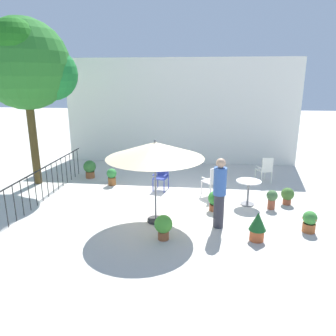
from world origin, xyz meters
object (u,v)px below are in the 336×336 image
at_px(patio_umbrella_0, 155,151).
at_px(patio_chair_0, 213,180).
at_px(potted_plant_0, 258,225).
at_px(potted_plant_7, 90,168).
at_px(patio_chair_2, 265,168).
at_px(potted_plant_3, 309,221).
at_px(patio_chair_1, 162,175).
at_px(potted_plant_4, 272,198).
at_px(potted_plant_5, 163,226).
at_px(potted_plant_6, 216,200).
at_px(shade_tree, 27,64).
at_px(standing_person, 220,192).
at_px(potted_plant_2, 112,176).
at_px(cafe_table_0, 248,188).
at_px(potted_plant_1, 287,195).

xyz_separation_m(patio_umbrella_0, patio_chair_0, (1.51, 2.05, -1.36)).
relative_size(potted_plant_0, potted_plant_7, 1.05).
height_order(patio_chair_2, potted_plant_7, patio_chair_2).
bearing_deg(potted_plant_3, patio_chair_1, 145.93).
xyz_separation_m(potted_plant_4, potted_plant_5, (-2.86, -2.14, 0.01)).
bearing_deg(patio_chair_0, potted_plant_6, -86.41).
distance_m(shade_tree, potted_plant_6, 7.49).
bearing_deg(standing_person, potted_plant_4, 40.57).
height_order(potted_plant_0, potted_plant_2, potted_plant_0).
bearing_deg(patio_chair_2, potted_plant_0, -101.87).
bearing_deg(standing_person, potted_plant_7, 142.03).
distance_m(cafe_table_0, patio_chair_0, 1.19).
xyz_separation_m(patio_chair_0, potted_plant_3, (2.31, -2.21, -0.28)).
height_order(potted_plant_5, potted_plant_6, potted_plant_5).
distance_m(patio_umbrella_0, patio_chair_2, 5.18).
distance_m(patio_chair_1, potted_plant_3, 4.83).
distance_m(cafe_table_0, potted_plant_2, 4.72).
height_order(cafe_table_0, potted_plant_0, cafe_table_0).
bearing_deg(cafe_table_0, patio_chair_1, 158.30).
bearing_deg(potted_plant_5, potted_plant_0, 5.14).
height_order(patio_chair_2, potted_plant_2, patio_chair_2).
relative_size(shade_tree, patio_chair_1, 6.62).
xyz_separation_m(patio_chair_0, potted_plant_5, (-1.18, -2.98, -0.22)).
distance_m(patio_chair_2, potted_plant_3, 3.83).
bearing_deg(patio_chair_1, potted_plant_6, -42.58).
xyz_separation_m(potted_plant_0, potted_plant_4, (0.70, 1.95, -0.04)).
bearing_deg(potted_plant_4, cafe_table_0, 158.58).
distance_m(shade_tree, potted_plant_3, 9.70).
relative_size(potted_plant_3, potted_plant_6, 0.93).
bearing_deg(potted_plant_0, standing_person, 144.81).
bearing_deg(potted_plant_1, potted_plant_6, -162.06).
relative_size(patio_chair_0, potted_plant_0, 1.38).
height_order(shade_tree, potted_plant_5, shade_tree).
height_order(patio_umbrella_0, patio_chair_0, patio_umbrella_0).
relative_size(patio_chair_0, potted_plant_1, 1.87).
distance_m(potted_plant_3, standing_person, 2.29).
height_order(cafe_table_0, potted_plant_2, cafe_table_0).
xyz_separation_m(patio_umbrella_0, potted_plant_3, (3.81, -0.15, -1.63)).
relative_size(patio_chair_1, potted_plant_4, 1.48).
relative_size(potted_plant_0, standing_person, 0.39).
bearing_deg(potted_plant_1, potted_plant_2, 168.53).
bearing_deg(potted_plant_5, potted_plant_2, 121.89).
height_order(patio_chair_2, potted_plant_4, patio_chair_2).
relative_size(cafe_table_0, patio_chair_1, 0.89).
relative_size(patio_chair_2, potted_plant_3, 1.76).
height_order(cafe_table_0, patio_chair_2, patio_chair_2).
distance_m(patio_chair_2, standing_person, 4.19).
distance_m(cafe_table_0, potted_plant_5, 3.27).
xyz_separation_m(potted_plant_0, potted_plant_5, (-2.16, -0.19, -0.04)).
relative_size(patio_chair_2, standing_person, 0.53).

